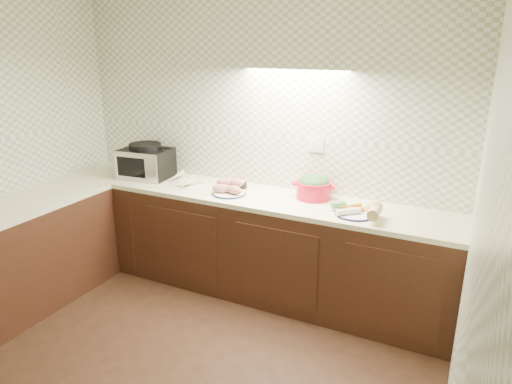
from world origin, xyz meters
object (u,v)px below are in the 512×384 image
at_px(parsnip_pile, 181,182).
at_px(veg_plate, 364,210).
at_px(sweet_potato_plate, 229,188).
at_px(toaster_oven, 146,162).
at_px(dutch_oven, 314,187).
at_px(onion_bowl, 239,184).

relative_size(parsnip_pile, veg_plate, 0.78).
bearing_deg(sweet_potato_plate, toaster_oven, 174.33).
bearing_deg(sweet_potato_plate, dutch_oven, 17.15).
xyz_separation_m(onion_bowl, dutch_oven, (0.69, 0.02, 0.06)).
bearing_deg(toaster_oven, dutch_oven, -1.34).
xyz_separation_m(sweet_potato_plate, onion_bowl, (-0.00, 0.19, -0.01)).
bearing_deg(parsnip_pile, onion_bowl, 17.17).
xyz_separation_m(toaster_oven, sweet_potato_plate, (0.96, -0.10, -0.10)).
height_order(sweet_potato_plate, veg_plate, veg_plate).
bearing_deg(dutch_oven, onion_bowl, 174.78).
distance_m(parsnip_pile, dutch_oven, 1.22).
bearing_deg(veg_plate, parsnip_pile, 178.40).
height_order(sweet_potato_plate, dutch_oven, dutch_oven).
distance_m(toaster_oven, dutch_oven, 1.65).
bearing_deg(dutch_oven, sweet_potato_plate, -170.05).
distance_m(dutch_oven, veg_plate, 0.53).
distance_m(toaster_oven, veg_plate, 2.12).
bearing_deg(sweet_potato_plate, parsnip_pile, 176.89).
bearing_deg(parsnip_pile, toaster_oven, 171.38).
xyz_separation_m(toaster_oven, veg_plate, (2.12, -0.11, -0.10)).
bearing_deg(onion_bowl, veg_plate, -10.07).
bearing_deg(toaster_oven, onion_bowl, 0.11).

